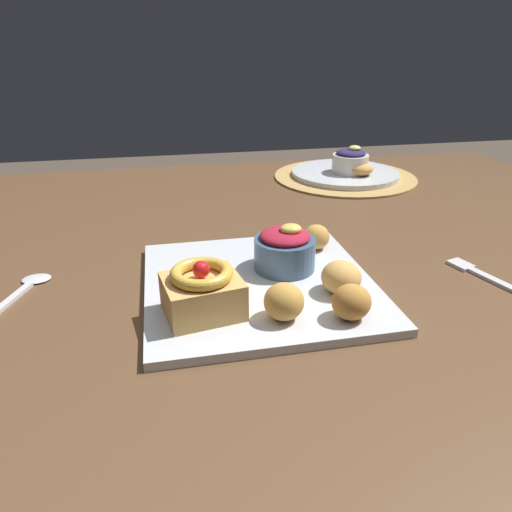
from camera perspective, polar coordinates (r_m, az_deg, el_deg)
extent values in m
cube|color=brown|center=(0.80, 2.50, 0.12)|extent=(1.53, 1.15, 0.04)
cylinder|color=brown|center=(1.62, 21.63, -2.55)|extent=(0.07, 0.07, 0.69)
cylinder|color=#AD894C|center=(1.20, 10.75, 9.46)|extent=(0.35, 0.35, 0.00)
cube|color=silver|center=(0.65, 0.36, -3.46)|extent=(0.31, 0.31, 0.01)
cube|color=tan|center=(0.56, -6.52, -4.88)|extent=(0.10, 0.09, 0.05)
torus|color=gold|center=(0.55, -6.68, -2.13)|extent=(0.09, 0.09, 0.01)
sphere|color=red|center=(0.55, -6.70, -1.65)|extent=(0.02, 0.02, 0.02)
cylinder|color=#3D5675|center=(0.67, 3.51, 0.30)|extent=(0.09, 0.09, 0.05)
ellipsoid|color=#A31E33|center=(0.66, 3.57, 2.45)|extent=(0.07, 0.07, 0.02)
ellipsoid|color=#E5CC56|center=(0.65, 4.25, 3.32)|extent=(0.03, 0.03, 0.01)
ellipsoid|color=gold|center=(0.55, 3.42, -5.57)|extent=(0.05, 0.05, 0.05)
ellipsoid|color=gold|center=(0.74, 7.33, 2.30)|extent=(0.04, 0.04, 0.04)
ellipsoid|color=#BC7F38|center=(0.56, 11.54, -5.52)|extent=(0.05, 0.04, 0.04)
ellipsoid|color=tan|center=(0.62, 10.34, -2.56)|extent=(0.05, 0.05, 0.04)
cylinder|color=silver|center=(1.20, 10.78, 9.85)|extent=(0.26, 0.26, 0.01)
cylinder|color=silver|center=(1.18, 11.40, 10.97)|extent=(0.09, 0.09, 0.04)
ellipsoid|color=#28234C|center=(1.17, 11.51, 12.20)|extent=(0.07, 0.07, 0.02)
ellipsoid|color=#EAD666|center=(1.17, 11.94, 12.73)|extent=(0.03, 0.03, 0.01)
ellipsoid|color=#C68E47|center=(1.17, 12.53, 10.35)|extent=(0.06, 0.06, 0.03)
cube|color=silver|center=(0.74, 27.30, -2.81)|extent=(0.04, 0.09, 0.00)
cube|color=silver|center=(0.78, 23.70, -0.97)|extent=(0.03, 0.04, 0.00)
cube|color=silver|center=(0.69, -27.87, -4.88)|extent=(0.04, 0.09, 0.00)
ellipsoid|color=silver|center=(0.74, -25.19, -2.53)|extent=(0.04, 0.03, 0.00)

